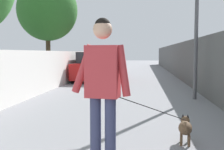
% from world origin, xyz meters
% --- Properties ---
extents(ground_plane, '(80.00, 80.00, 0.00)m').
position_xyz_m(ground_plane, '(14.00, 0.00, 0.00)').
color(ground_plane, gray).
extents(wall_left, '(48.00, 0.30, 1.58)m').
position_xyz_m(wall_left, '(12.00, 3.02, 0.79)').
color(wall_left, silver).
rests_on(wall_left, ground).
extents(fence_right, '(48.00, 0.30, 2.07)m').
position_xyz_m(fence_right, '(12.00, -3.02, 1.04)').
color(fence_right, '#4C4C4C').
rests_on(fence_right, ground).
extents(tree_left_mid, '(2.96, 2.96, 5.11)m').
position_xyz_m(tree_left_mid, '(13.00, 3.93, 3.59)').
color(tree_left_mid, '#473523').
rests_on(tree_left_mid, ground).
extents(person_skateboarder, '(0.27, 0.72, 1.81)m').
position_xyz_m(person_skateboarder, '(2.71, -0.32, 1.15)').
color(person_skateboarder, '#333859').
rests_on(person_skateboarder, skateboard).
extents(dog, '(1.72, 1.30, 1.06)m').
position_xyz_m(dog, '(4.15, -1.48, 0.28)').
color(dog, brown).
rests_on(dog, ground).
extents(car_near, '(4.26, 1.80, 1.54)m').
position_xyz_m(car_near, '(14.46, 1.87, 0.72)').
color(car_near, '#B71414').
rests_on(car_near, ground).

